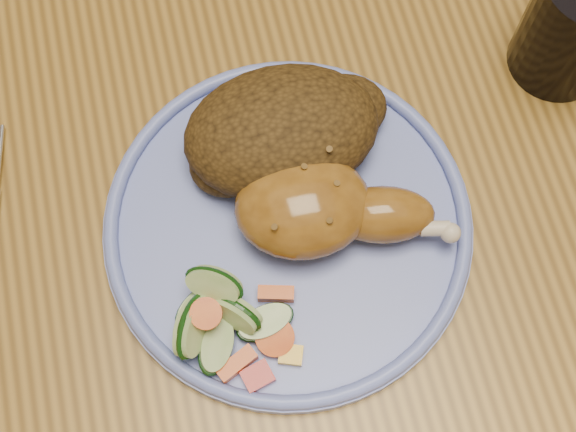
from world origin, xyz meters
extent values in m
plane|color=brown|center=(0.00, 0.00, 0.00)|extent=(4.00, 4.00, 0.00)
cube|color=olive|center=(0.00, 0.00, 0.73)|extent=(0.90, 1.40, 0.04)
cylinder|color=#4C2D16|center=(-0.18, 0.37, 0.21)|extent=(0.04, 0.04, 0.41)
cylinder|color=#4C2D16|center=(0.18, 0.37, 0.21)|extent=(0.04, 0.04, 0.41)
cylinder|color=#687AD0|center=(-0.10, -0.09, 0.76)|extent=(0.26, 0.26, 0.01)
torus|color=#687AD0|center=(-0.10, -0.09, 0.77)|extent=(0.25, 0.25, 0.01)
ellipsoid|color=#8F5E1E|center=(-0.09, -0.09, 0.79)|extent=(0.10, 0.08, 0.05)
ellipsoid|color=#8F5E1E|center=(-0.04, -0.11, 0.78)|extent=(0.08, 0.05, 0.04)
sphere|color=beige|center=(0.00, -0.13, 0.78)|extent=(0.01, 0.01, 0.01)
ellipsoid|color=#412C10|center=(-0.09, -0.03, 0.79)|extent=(0.14, 0.10, 0.06)
ellipsoid|color=#412C10|center=(-0.04, -0.02, 0.78)|extent=(0.07, 0.05, 0.04)
ellipsoid|color=#412C10|center=(-0.13, -0.04, 0.77)|extent=(0.06, 0.05, 0.03)
cube|color=#A50A05|center=(-0.14, -0.19, 0.77)|extent=(0.02, 0.02, 0.01)
cube|color=#E5A507|center=(-0.12, -0.18, 0.77)|extent=(0.02, 0.02, 0.01)
cylinder|color=#E35307|center=(-0.16, -0.15, 0.79)|extent=(0.02, 0.02, 0.01)
cylinder|color=#E35307|center=(-0.13, -0.17, 0.77)|extent=(0.03, 0.03, 0.01)
cube|color=#E35307|center=(-0.15, -0.18, 0.77)|extent=(0.03, 0.02, 0.01)
cube|color=#E35307|center=(-0.12, -0.14, 0.77)|extent=(0.03, 0.02, 0.01)
cylinder|color=#B2C983|center=(-0.18, -0.15, 0.78)|extent=(0.04, 0.04, 0.04)
cylinder|color=#B2C983|center=(-0.16, -0.16, 0.77)|extent=(0.05, 0.05, 0.02)
cylinder|color=#B2C983|center=(-0.16, -0.13, 0.79)|extent=(0.05, 0.05, 0.03)
cylinder|color=#B2C983|center=(-0.17, -0.14, 0.77)|extent=(0.05, 0.05, 0.02)
cylinder|color=#B2C983|center=(-0.13, -0.16, 0.77)|extent=(0.04, 0.04, 0.01)
cylinder|color=#B2C983|center=(-0.15, -0.15, 0.78)|extent=(0.04, 0.04, 0.04)
cylinder|color=#B2C983|center=(-0.17, -0.15, 0.78)|extent=(0.04, 0.05, 0.04)
cylinder|color=black|center=(0.13, -0.01, 0.80)|extent=(0.07, 0.07, 0.10)
camera|label=1|loc=(-0.14, -0.27, 1.28)|focal=50.00mm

